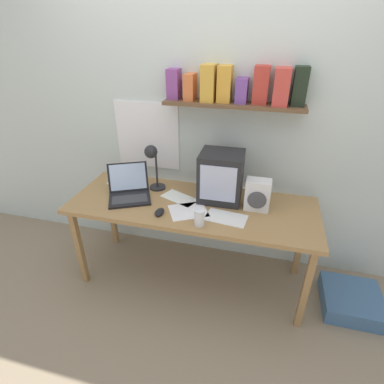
% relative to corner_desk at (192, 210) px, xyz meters
% --- Properties ---
extents(ground_plane, '(12.00, 12.00, 0.00)m').
position_rel_corner_desk_xyz_m(ground_plane, '(0.00, 0.00, -0.68)').
color(ground_plane, gray).
extents(back_wall, '(5.60, 0.24, 2.60)m').
position_rel_corner_desk_xyz_m(back_wall, '(0.00, 0.44, 0.63)').
color(back_wall, silver).
rests_on(back_wall, ground_plane).
extents(corner_desk, '(1.85, 0.68, 0.74)m').
position_rel_corner_desk_xyz_m(corner_desk, '(0.00, 0.00, 0.00)').
color(corner_desk, '#A47A48').
rests_on(corner_desk, ground_plane).
extents(crt_monitor, '(0.32, 0.29, 0.37)m').
position_rel_corner_desk_xyz_m(crt_monitor, '(0.19, 0.13, 0.25)').
color(crt_monitor, '#232326').
rests_on(crt_monitor, corner_desk).
extents(laptop, '(0.42, 0.43, 0.23)m').
position_rel_corner_desk_xyz_m(laptop, '(-0.51, -0.01, 0.12)').
color(laptop, black).
rests_on(laptop, corner_desk).
extents(desk_lamp, '(0.13, 0.17, 0.39)m').
position_rel_corner_desk_xyz_m(desk_lamp, '(-0.35, 0.13, 0.33)').
color(desk_lamp, '#232326').
rests_on(desk_lamp, corner_desk).
extents(juice_glass, '(0.07, 0.07, 0.12)m').
position_rel_corner_desk_xyz_m(juice_glass, '(0.12, -0.25, 0.11)').
color(juice_glass, white).
rests_on(juice_glass, corner_desk).
extents(space_heater, '(0.18, 0.12, 0.23)m').
position_rel_corner_desk_xyz_m(space_heater, '(0.47, 0.05, 0.17)').
color(space_heater, white).
rests_on(space_heater, corner_desk).
extents(computer_mouse, '(0.06, 0.11, 0.03)m').
position_rel_corner_desk_xyz_m(computer_mouse, '(-0.19, -0.19, 0.08)').
color(computer_mouse, black).
rests_on(computer_mouse, corner_desk).
extents(loose_paper_near_laptop, '(0.32, 0.25, 0.00)m').
position_rel_corner_desk_xyz_m(loose_paper_near_laptop, '(-0.11, 0.05, 0.06)').
color(loose_paper_near_laptop, white).
rests_on(loose_paper_near_laptop, corner_desk).
extents(loose_paper_near_monitor, '(0.34, 0.32, 0.00)m').
position_rel_corner_desk_xyz_m(loose_paper_near_monitor, '(-0.00, -0.11, 0.06)').
color(loose_paper_near_monitor, white).
rests_on(loose_paper_near_monitor, corner_desk).
extents(printed_handout, '(0.25, 0.22, 0.00)m').
position_rel_corner_desk_xyz_m(printed_handout, '(-0.66, 0.16, 0.06)').
color(printed_handout, white).
rests_on(printed_handout, corner_desk).
extents(open_notebook, '(0.30, 0.20, 0.00)m').
position_rel_corner_desk_xyz_m(open_notebook, '(0.28, -0.13, 0.06)').
color(open_notebook, silver).
rests_on(open_notebook, corner_desk).
extents(floor_cushion, '(0.42, 0.42, 0.13)m').
position_rel_corner_desk_xyz_m(floor_cushion, '(1.27, -0.01, -0.61)').
color(floor_cushion, '#456B94').
rests_on(floor_cushion, ground_plane).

